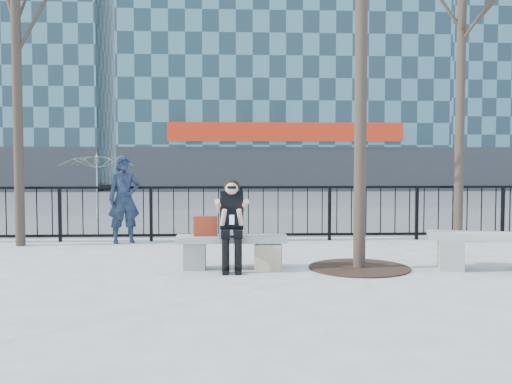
{
  "coord_description": "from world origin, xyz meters",
  "views": [
    {
      "loc": [
        -0.04,
        -8.45,
        1.59
      ],
      "look_at": [
        0.4,
        0.8,
        1.1
      ],
      "focal_mm": 40.0,
      "sensor_mm": 36.0,
      "label": 1
    }
  ],
  "objects_px": {
    "bench_main": "(232,248)",
    "seated_woman": "(232,225)",
    "bench_second": "(491,247)",
    "standing_man": "(124,199)"
  },
  "relations": [
    {
      "from": "standing_man",
      "to": "bench_main",
      "type": "bearing_deg",
      "value": -75.17
    },
    {
      "from": "bench_main",
      "to": "seated_woman",
      "type": "bearing_deg",
      "value": -90.0
    },
    {
      "from": "bench_main",
      "to": "bench_second",
      "type": "distance_m",
      "value": 3.85
    },
    {
      "from": "bench_main",
      "to": "standing_man",
      "type": "distance_m",
      "value": 3.54
    },
    {
      "from": "seated_woman",
      "to": "standing_man",
      "type": "distance_m",
      "value": 3.63
    },
    {
      "from": "seated_woman",
      "to": "bench_second",
      "type": "bearing_deg",
      "value": -1.06
    },
    {
      "from": "bench_second",
      "to": "seated_woman",
      "type": "xyz_separation_m",
      "value": [
        -3.84,
        0.07,
        0.34
      ]
    },
    {
      "from": "bench_main",
      "to": "standing_man",
      "type": "height_order",
      "value": "standing_man"
    },
    {
      "from": "bench_main",
      "to": "bench_second",
      "type": "relative_size",
      "value": 0.92
    },
    {
      "from": "bench_main",
      "to": "seated_woman",
      "type": "relative_size",
      "value": 1.23
    }
  ]
}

